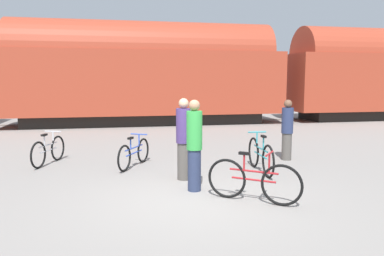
{
  "coord_description": "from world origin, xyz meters",
  "views": [
    {
      "loc": [
        -1.38,
        -6.73,
        2.2
      ],
      "look_at": [
        0.3,
        1.68,
        1.1
      ],
      "focal_mm": 35.0,
      "sensor_mm": 36.0,
      "label": 1
    }
  ],
  "objects_px": {
    "freight_train": "(145,72)",
    "bicycle_blue": "(134,153)",
    "person_in_purple": "(184,139)",
    "person_in_green": "(194,145)",
    "person_in_navy": "(287,130)",
    "bicycle_silver": "(49,151)",
    "bicycle_maroon": "(253,181)",
    "bicycle_teal": "(260,156)"
  },
  "relations": [
    {
      "from": "freight_train",
      "to": "bicycle_blue",
      "type": "xyz_separation_m",
      "value": [
        -0.99,
        -9.36,
        -2.27
      ]
    },
    {
      "from": "person_in_purple",
      "to": "bicycle_blue",
      "type": "bearing_deg",
      "value": 117.58
    },
    {
      "from": "person_in_green",
      "to": "person_in_navy",
      "type": "bearing_deg",
      "value": 161.25
    },
    {
      "from": "person_in_navy",
      "to": "person_in_purple",
      "type": "xyz_separation_m",
      "value": [
        -3.15,
        -1.48,
        0.07
      ]
    },
    {
      "from": "bicycle_silver",
      "to": "person_in_navy",
      "type": "bearing_deg",
      "value": -6.37
    },
    {
      "from": "bicycle_silver",
      "to": "freight_train",
      "type": "bearing_deg",
      "value": 69.75
    },
    {
      "from": "freight_train",
      "to": "person_in_purple",
      "type": "xyz_separation_m",
      "value": [
        0.04,
        -10.81,
        -1.71
      ]
    },
    {
      "from": "bicycle_blue",
      "to": "bicycle_maroon",
      "type": "distance_m",
      "value": 3.79
    },
    {
      "from": "freight_train",
      "to": "bicycle_teal",
      "type": "relative_size",
      "value": 23.34
    },
    {
      "from": "freight_train",
      "to": "bicycle_teal",
      "type": "xyz_separation_m",
      "value": [
        1.95,
        -10.52,
        -2.22
      ]
    },
    {
      "from": "bicycle_teal",
      "to": "bicycle_maroon",
      "type": "distance_m",
      "value": 2.28
    },
    {
      "from": "bicycle_silver",
      "to": "person_in_navy",
      "type": "xyz_separation_m",
      "value": [
        6.37,
        -0.71,
        0.48
      ]
    },
    {
      "from": "bicycle_silver",
      "to": "person_in_purple",
      "type": "xyz_separation_m",
      "value": [
        3.22,
        -2.19,
        0.55
      ]
    },
    {
      "from": "bicycle_silver",
      "to": "person_in_green",
      "type": "xyz_separation_m",
      "value": [
        3.28,
        -3.06,
        0.56
      ]
    },
    {
      "from": "person_in_purple",
      "to": "freight_train",
      "type": "bearing_deg",
      "value": 82.49
    },
    {
      "from": "person_in_green",
      "to": "person_in_purple",
      "type": "xyz_separation_m",
      "value": [
        -0.06,
        0.88,
        -0.02
      ]
    },
    {
      "from": "bicycle_blue",
      "to": "bicycle_maroon",
      "type": "xyz_separation_m",
      "value": [
        1.99,
        -3.22,
        0.04
      ]
    },
    {
      "from": "person_in_navy",
      "to": "person_in_purple",
      "type": "bearing_deg",
      "value": -78.86
    },
    {
      "from": "person_in_navy",
      "to": "person_in_green",
      "type": "bearing_deg",
      "value": -66.7
    },
    {
      "from": "bicycle_teal",
      "to": "person_in_purple",
      "type": "distance_m",
      "value": 2.01
    },
    {
      "from": "bicycle_teal",
      "to": "person_in_green",
      "type": "bearing_deg",
      "value": -147.71
    },
    {
      "from": "freight_train",
      "to": "bicycle_blue",
      "type": "height_order",
      "value": "freight_train"
    },
    {
      "from": "freight_train",
      "to": "bicycle_blue",
      "type": "distance_m",
      "value": 9.69
    },
    {
      "from": "person_in_green",
      "to": "bicycle_blue",
      "type": "bearing_deg",
      "value": -121.04
    },
    {
      "from": "bicycle_silver",
      "to": "bicycle_maroon",
      "type": "height_order",
      "value": "bicycle_maroon"
    },
    {
      "from": "freight_train",
      "to": "person_in_navy",
      "type": "bearing_deg",
      "value": -71.15
    },
    {
      "from": "bicycle_blue",
      "to": "bicycle_silver",
      "type": "bearing_deg",
      "value": 161.43
    },
    {
      "from": "freight_train",
      "to": "bicycle_teal",
      "type": "bearing_deg",
      "value": -79.47
    },
    {
      "from": "freight_train",
      "to": "person_in_purple",
      "type": "distance_m",
      "value": 10.95
    },
    {
      "from": "freight_train",
      "to": "person_in_navy",
      "type": "distance_m",
      "value": 10.03
    },
    {
      "from": "bicycle_silver",
      "to": "person_in_purple",
      "type": "relative_size",
      "value": 0.87
    },
    {
      "from": "freight_train",
      "to": "bicycle_maroon",
      "type": "xyz_separation_m",
      "value": [
        1.0,
        -12.58,
        -2.23
      ]
    },
    {
      "from": "person_in_purple",
      "to": "person_in_navy",
      "type": "bearing_deg",
      "value": 17.4
    },
    {
      "from": "bicycle_silver",
      "to": "bicycle_blue",
      "type": "relative_size",
      "value": 1.02
    },
    {
      "from": "freight_train",
      "to": "person_in_green",
      "type": "height_order",
      "value": "freight_train"
    },
    {
      "from": "bicycle_silver",
      "to": "bicycle_maroon",
      "type": "distance_m",
      "value": 5.76
    },
    {
      "from": "bicycle_blue",
      "to": "bicycle_maroon",
      "type": "bearing_deg",
      "value": -58.26
    },
    {
      "from": "freight_train",
      "to": "bicycle_silver",
      "type": "height_order",
      "value": "freight_train"
    },
    {
      "from": "bicycle_maroon",
      "to": "person_in_purple",
      "type": "bearing_deg",
      "value": 118.63
    },
    {
      "from": "person_in_green",
      "to": "bicycle_maroon",
      "type": "bearing_deg",
      "value": 79.51
    },
    {
      "from": "bicycle_blue",
      "to": "person_in_green",
      "type": "height_order",
      "value": "person_in_green"
    },
    {
      "from": "bicycle_teal",
      "to": "person_in_purple",
      "type": "xyz_separation_m",
      "value": [
        -1.92,
        -0.3,
        0.51
      ]
    }
  ]
}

